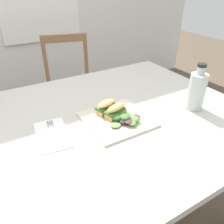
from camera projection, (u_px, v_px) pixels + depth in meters
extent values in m
cube|color=#BCB7AD|center=(109.00, 118.00, 0.99)|extent=(1.24, 1.01, 0.03)
cube|color=#2D2D33|center=(143.00, 113.00, 1.74)|extent=(0.07, 0.07, 0.71)
cylinder|color=#8E6642|center=(55.00, 129.00, 1.80)|extent=(0.03, 0.03, 0.43)
cylinder|color=#8E6642|center=(97.00, 123.00, 1.88)|extent=(0.03, 0.03, 0.43)
cylinder|color=#8E6642|center=(53.00, 109.00, 2.08)|extent=(0.03, 0.03, 0.43)
cylinder|color=#8E6642|center=(89.00, 104.00, 2.16)|extent=(0.03, 0.03, 0.43)
cube|color=#8E6642|center=(71.00, 92.00, 1.86)|extent=(0.49, 0.49, 0.02)
cylinder|color=#8E6642|center=(45.00, 62.00, 1.85)|extent=(0.03, 0.03, 0.42)
cylinder|color=#8E6642|center=(86.00, 58.00, 1.93)|extent=(0.03, 0.03, 0.42)
cube|color=#8E6642|center=(64.00, 38.00, 1.80)|extent=(0.36, 0.12, 0.06)
cube|color=beige|center=(117.00, 119.00, 0.95)|extent=(0.26, 0.26, 0.01)
cube|color=tan|center=(116.00, 114.00, 0.95)|extent=(0.10, 0.07, 0.02)
cube|color=#3D7033|center=(115.00, 111.00, 0.95)|extent=(0.10, 0.07, 0.01)
ellipsoid|color=tan|center=(116.00, 108.00, 0.94)|extent=(0.11, 0.07, 0.02)
cube|color=tan|center=(107.00, 110.00, 0.98)|extent=(0.10, 0.07, 0.02)
cube|color=#3D7033|center=(106.00, 106.00, 0.98)|extent=(0.10, 0.07, 0.01)
ellipsoid|color=tan|center=(107.00, 103.00, 0.97)|extent=(0.11, 0.07, 0.02)
ellipsoid|color=#84A84C|center=(117.00, 124.00, 0.90)|extent=(0.04, 0.05, 0.01)
ellipsoid|color=#602D47|center=(125.00, 117.00, 0.93)|extent=(0.06, 0.06, 0.01)
ellipsoid|color=#518438|center=(135.00, 119.00, 0.91)|extent=(0.05, 0.06, 0.02)
ellipsoid|color=#6B9E47|center=(115.00, 125.00, 0.89)|extent=(0.05, 0.05, 0.01)
ellipsoid|color=#3D7033|center=(125.00, 117.00, 0.91)|extent=(0.05, 0.05, 0.01)
ellipsoid|color=#602D47|center=(135.00, 117.00, 0.94)|extent=(0.06, 0.06, 0.01)
ellipsoid|color=#3D7033|center=(117.00, 117.00, 0.92)|extent=(0.05, 0.05, 0.02)
ellipsoid|color=#3D7033|center=(123.00, 118.00, 0.92)|extent=(0.05, 0.07, 0.02)
ellipsoid|color=#6B9E47|center=(126.00, 115.00, 0.96)|extent=(0.06, 0.06, 0.01)
ellipsoid|color=#602D47|center=(128.00, 119.00, 0.90)|extent=(0.06, 0.07, 0.01)
ellipsoid|color=#4C2338|center=(122.00, 121.00, 0.90)|extent=(0.03, 0.04, 0.01)
ellipsoid|color=#518438|center=(131.00, 122.00, 0.90)|extent=(0.05, 0.06, 0.01)
ellipsoid|color=#3D7033|center=(117.00, 116.00, 0.93)|extent=(0.07, 0.06, 0.02)
ellipsoid|color=#3D7033|center=(127.00, 115.00, 0.93)|extent=(0.04, 0.05, 0.01)
ellipsoid|color=#6B9E47|center=(131.00, 117.00, 0.93)|extent=(0.05, 0.05, 0.01)
ellipsoid|color=#518438|center=(126.00, 117.00, 0.92)|extent=(0.05, 0.05, 0.01)
cube|color=white|center=(52.00, 134.00, 0.86)|extent=(0.14, 0.22, 0.00)
cube|color=silver|center=(53.00, 137.00, 0.84)|extent=(0.04, 0.14, 0.00)
cube|color=silver|center=(50.00, 124.00, 0.92)|extent=(0.03, 0.05, 0.00)
cube|color=#38383D|center=(52.00, 122.00, 0.92)|extent=(0.01, 0.03, 0.00)
cube|color=#38383D|center=(50.00, 123.00, 0.92)|extent=(0.01, 0.03, 0.00)
cube|color=#38383D|center=(48.00, 123.00, 0.92)|extent=(0.01, 0.03, 0.00)
cylinder|color=black|center=(195.00, 97.00, 1.01)|extent=(0.07, 0.07, 0.12)
cylinder|color=#B2BCB7|center=(196.00, 92.00, 1.00)|extent=(0.08, 0.08, 0.17)
cylinder|color=#B2BCB7|center=(201.00, 71.00, 0.95)|extent=(0.03, 0.03, 0.03)
cylinder|color=black|center=(202.00, 65.00, 0.93)|extent=(0.04, 0.04, 0.01)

